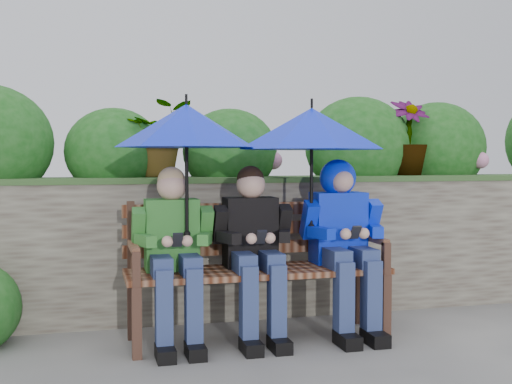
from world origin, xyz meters
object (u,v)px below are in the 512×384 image
object	(u,v)px
boy_right	(343,231)
boy_left	(174,246)
boy_middle	(254,243)
park_bench	(256,259)
umbrella_left	(186,126)
umbrella_right	(312,129)

from	to	relation	value
boy_right	boy_left	bearing A→B (deg)	-179.57
boy_left	boy_middle	xyz separation A→B (m)	(0.51, -0.00, 0.00)
park_bench	boy_middle	bearing A→B (deg)	-111.69
boy_left	boy_middle	bearing A→B (deg)	-0.05
park_bench	boy_right	world-z (taller)	boy_right
boy_left	umbrella_left	distance (m)	0.75
boy_right	park_bench	bearing A→B (deg)	173.21
boy_left	boy_right	size ratio (longest dim) A/B	0.96
boy_middle	park_bench	bearing A→B (deg)	68.31
umbrella_left	boy_left	bearing A→B (deg)	162.01
boy_middle	umbrella_left	bearing A→B (deg)	-176.66
boy_left	umbrella_left	bearing A→B (deg)	-17.99
boy_middle	umbrella_left	distance (m)	0.86
umbrella_right	boy_right	bearing A→B (deg)	0.74
boy_right	umbrella_right	xyz separation A→B (m)	(-0.23, -0.00, 0.67)
park_bench	boy_middle	xyz separation A→B (m)	(-0.03, -0.08, 0.12)
park_bench	umbrella_left	distance (m)	0.98
boy_middle	umbrella_right	size ratio (longest dim) A/B	1.15
park_bench	umbrella_left	xyz separation A→B (m)	(-0.46, -0.10, 0.86)
boy_left	umbrella_right	world-z (taller)	umbrella_right
boy_middle	boy_right	xyz separation A→B (m)	(0.61, 0.01, 0.06)
boy_right	umbrella_left	distance (m)	1.25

